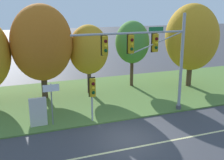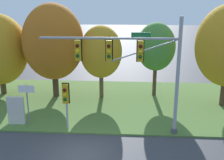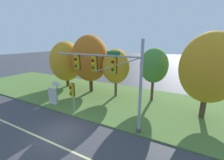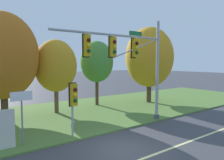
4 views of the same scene
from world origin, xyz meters
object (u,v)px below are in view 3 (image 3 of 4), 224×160
(route_sign_post, at_px, (57,90))
(tree_left_of_mast, at_px, (90,59))
(tree_behind_signpost, at_px, (116,66))
(tree_mid_verge, at_px, (154,66))
(pedestrian_signal_near_kerb, at_px, (72,92))
(tree_nearest_road, at_px, (66,62))
(tree_tall_centre, at_px, (209,68))
(info_kiosk, at_px, (53,96))
(traffic_signal_mast, at_px, (110,73))

(route_sign_post, xyz_separation_m, tree_left_of_mast, (0.28, 5.88, 2.75))
(tree_behind_signpost, distance_m, tree_mid_verge, 4.58)
(pedestrian_signal_near_kerb, distance_m, tree_mid_verge, 9.53)
(tree_nearest_road, distance_m, tree_tall_centre, 18.54)
(route_sign_post, bearing_deg, info_kiosk, 170.60)
(tree_left_of_mast, xyz_separation_m, info_kiosk, (-1.16, -5.73, -3.72))
(pedestrian_signal_near_kerb, distance_m, route_sign_post, 2.69)
(tree_behind_signpost, xyz_separation_m, info_kiosk, (-5.10, -5.69, -2.95))
(info_kiosk, bearing_deg, route_sign_post, -9.40)
(pedestrian_signal_near_kerb, relative_size, tree_nearest_road, 0.44)
(tree_nearest_road, height_order, info_kiosk, tree_nearest_road)
(route_sign_post, bearing_deg, tree_mid_verge, 37.20)
(route_sign_post, distance_m, info_kiosk, 1.32)
(tree_mid_verge, relative_size, info_kiosk, 3.29)
(traffic_signal_mast, distance_m, tree_behind_signpost, 6.89)
(pedestrian_signal_near_kerb, height_order, tree_tall_centre, tree_tall_centre)
(info_kiosk, bearing_deg, tree_left_of_mast, 78.53)
(pedestrian_signal_near_kerb, relative_size, tree_left_of_mast, 0.40)
(tree_left_of_mast, relative_size, tree_behind_signpost, 1.29)
(route_sign_post, distance_m, tree_behind_signpost, 7.47)
(traffic_signal_mast, relative_size, route_sign_post, 2.97)
(pedestrian_signal_near_kerb, bearing_deg, traffic_signal_mast, -0.62)
(tree_behind_signpost, bearing_deg, tree_left_of_mast, 179.36)
(tree_mid_verge, bearing_deg, tree_nearest_road, -178.30)
(tree_mid_verge, height_order, tree_tall_centre, tree_tall_centre)
(tree_nearest_road, bearing_deg, tree_behind_signpost, -2.54)
(tree_nearest_road, distance_m, tree_mid_verge, 13.25)
(tree_behind_signpost, relative_size, tree_tall_centre, 0.78)
(pedestrian_signal_near_kerb, height_order, tree_mid_verge, tree_mid_verge)
(traffic_signal_mast, xyz_separation_m, tree_behind_signpost, (-2.65, 6.33, -0.66))
(pedestrian_signal_near_kerb, bearing_deg, route_sign_post, 170.44)
(traffic_signal_mast, relative_size, tree_tall_centre, 1.07)
(route_sign_post, height_order, info_kiosk, route_sign_post)
(tree_nearest_road, xyz_separation_m, tree_mid_verge, (13.24, 0.39, 0.31))
(traffic_signal_mast, xyz_separation_m, route_sign_post, (-6.86, 0.49, -2.64))
(tree_left_of_mast, bearing_deg, tree_mid_verge, 4.98)
(pedestrian_signal_near_kerb, bearing_deg, tree_nearest_road, 137.04)
(pedestrian_signal_near_kerb, height_order, route_sign_post, pedestrian_signal_near_kerb)
(tree_nearest_road, bearing_deg, pedestrian_signal_near_kerb, -42.96)
(tree_nearest_road, bearing_deg, route_sign_post, -53.99)
(pedestrian_signal_near_kerb, xyz_separation_m, tree_nearest_road, (-7.16, 6.67, 1.69))
(traffic_signal_mast, xyz_separation_m, pedestrian_signal_near_kerb, (-4.22, 0.05, -2.33))
(traffic_signal_mast, relative_size, pedestrian_signal_near_kerb, 2.71)
(tree_tall_centre, relative_size, info_kiosk, 4.11)
(traffic_signal_mast, height_order, tree_tall_centre, tree_tall_centre)
(traffic_signal_mast, distance_m, tree_nearest_road, 13.23)
(pedestrian_signal_near_kerb, relative_size, tree_behind_signpost, 0.51)
(info_kiosk, bearing_deg, tree_mid_verge, 33.96)
(pedestrian_signal_near_kerb, bearing_deg, tree_behind_signpost, 75.92)
(tree_left_of_mast, xyz_separation_m, tree_tall_centre, (13.65, -1.25, 0.04))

